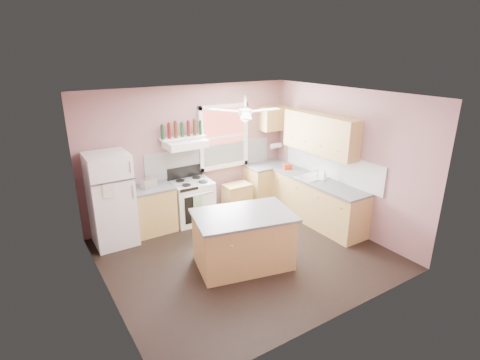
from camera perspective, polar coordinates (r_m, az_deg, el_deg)
floor at (r=6.60m, az=0.68°, el=-11.20°), size 4.50×4.50×0.00m
ceiling at (r=5.72m, az=0.79°, el=12.79°), size 4.50×4.50×0.00m
wall_back at (r=7.72m, az=-7.53°, el=4.16°), size 4.50×0.05×2.70m
wall_right at (r=7.46m, az=15.56°, el=3.06°), size 0.05×4.00×2.70m
wall_left at (r=5.23m, az=-20.73°, el=-4.53°), size 0.05×4.00×2.70m
backsplash_back at (r=7.93m, az=-4.41°, el=3.36°), size 2.90×0.03×0.55m
backsplash_right at (r=7.67m, az=13.60°, el=2.31°), size 0.03×2.60×0.55m
window_view at (r=7.96m, az=-2.56°, el=6.62°), size 1.00×0.02×1.20m
window_frame at (r=7.94m, az=-2.46°, el=6.59°), size 1.16×0.07×1.36m
refrigerator at (r=6.98m, az=-19.05°, el=-2.85°), size 0.72×0.70×1.68m
base_cabinet_left at (r=7.38m, az=-13.61°, el=-4.57°), size 0.90×0.60×0.86m
counter_left at (r=7.21m, az=-13.89°, el=-1.29°), size 0.92×0.62×0.04m
toaster at (r=7.17m, az=-13.77°, el=-0.45°), size 0.31×0.23×0.18m
stove at (r=7.65m, az=-7.26°, el=-3.28°), size 0.81×0.68×0.86m
range_hood at (r=7.32m, az=-8.33°, el=5.46°), size 0.78×0.50×0.14m
bottle_shelf at (r=7.40m, az=-8.76°, el=6.40°), size 0.90×0.26×0.03m
cart at (r=8.15m, az=-0.43°, el=-2.71°), size 0.58×0.39×0.58m
base_cabinet_corner at (r=8.59m, az=4.29°, el=-0.58°), size 1.00×0.60×0.86m
base_cabinet_right at (r=7.73m, az=11.68°, el=-3.29°), size 0.60×2.20×0.86m
counter_corner at (r=8.45m, az=4.36°, el=2.29°), size 1.02×0.62×0.04m
counter_right at (r=7.56m, az=11.86°, el=-0.16°), size 0.62×2.22×0.04m
sink at (r=7.69m, az=10.84°, el=0.37°), size 0.55×0.45×0.03m
faucet at (r=7.77m, az=11.74°, el=1.09°), size 0.03×0.03×0.14m
upper_cabinet_right at (r=7.55m, az=12.05°, el=6.91°), size 0.33×1.80×0.76m
upper_cabinet_corner at (r=8.43m, az=5.11°, el=9.37°), size 0.60×0.33×0.52m
paper_towel at (r=8.66m, az=5.50°, el=5.23°), size 0.26×0.12×0.12m
island at (r=6.11m, az=0.50°, el=-9.22°), size 1.63×1.23×0.86m
island_top at (r=5.91m, az=0.51°, el=-5.39°), size 1.74×1.33×0.04m
ceiling_fan_hub at (r=5.75m, az=0.77°, el=10.32°), size 0.20×0.20×0.08m
soap_bottle at (r=7.51m, az=12.70°, el=0.67°), size 0.11×0.11×0.22m
red_caddy at (r=8.14m, az=7.28°, el=2.03°), size 0.21×0.18×0.10m
wine_bottles at (r=7.37m, az=-8.81°, el=7.60°), size 0.86×0.06×0.31m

